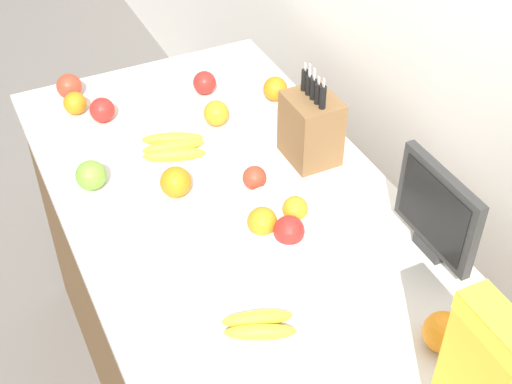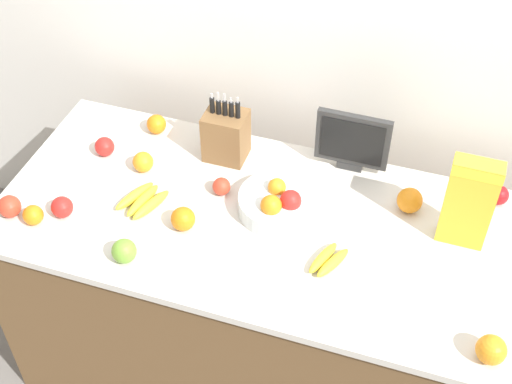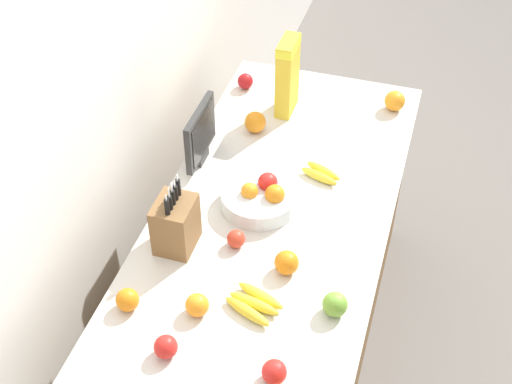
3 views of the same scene
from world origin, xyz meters
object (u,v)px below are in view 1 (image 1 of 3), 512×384
at_px(apple_middle, 205,83).
at_px(orange_back_center, 176,182).
at_px(orange_by_cereal, 216,113).
at_px(knife_block, 311,128).
at_px(banana_bunch_left, 173,147).
at_px(small_monitor, 437,211).
at_px(apple_front, 69,86).
at_px(orange_front_center, 275,89).
at_px(orange_near_bowl, 75,103).
at_px(cereal_box, 483,375).
at_px(apple_rear, 254,178).
at_px(fruit_bowl, 286,229).
at_px(apple_leftmost, 102,110).
at_px(banana_bunch_right, 259,325).
at_px(apple_near_bananas, 91,175).
at_px(orange_mid_left, 443,332).

height_order(apple_middle, orange_back_center, orange_back_center).
bearing_deg(orange_by_cereal, apple_middle, 168.58).
relative_size(knife_block, banana_bunch_left, 1.43).
relative_size(small_monitor, apple_front, 3.40).
distance_m(banana_bunch_left, orange_front_center, 0.40).
bearing_deg(orange_near_bowl, orange_front_center, 71.46).
bearing_deg(orange_near_bowl, cereal_box, 15.33).
xyz_separation_m(apple_rear, apple_front, (-0.65, -0.33, 0.01)).
bearing_deg(cereal_box, fruit_bowl, -173.47).
distance_m(orange_back_center, orange_front_center, 0.54).
bearing_deg(apple_middle, apple_leftmost, -88.29).
relative_size(banana_bunch_right, orange_near_bowl, 2.38).
bearing_deg(orange_front_center, apple_rear, -34.24).
relative_size(orange_back_center, orange_front_center, 1.10).
height_order(small_monitor, apple_leftmost, small_monitor).
relative_size(cereal_box, banana_bunch_left, 1.69).
bearing_deg(apple_rear, apple_near_bananas, -115.73).
relative_size(orange_back_center, orange_mid_left, 0.93).
xyz_separation_m(knife_block, orange_front_center, (-0.31, 0.05, -0.06)).
distance_m(apple_middle, orange_back_center, 0.50).
relative_size(orange_mid_left, orange_near_bowl, 1.27).
height_order(apple_leftmost, apple_rear, apple_leftmost).
xyz_separation_m(apple_leftmost, apple_middle, (-0.01, 0.34, -0.00)).
distance_m(banana_bunch_right, apple_near_bananas, 0.66).
height_order(apple_leftmost, apple_near_bananas, apple_near_bananas).
height_order(apple_leftmost, apple_front, apple_front).
distance_m(apple_leftmost, apple_middle, 0.34).
height_order(cereal_box, apple_rear, cereal_box).
xyz_separation_m(banana_bunch_left, orange_mid_left, (0.89, 0.27, 0.03)).
relative_size(small_monitor, apple_leftmost, 3.56).
relative_size(banana_bunch_right, apple_leftmost, 2.23).
height_order(knife_block, orange_near_bowl, knife_block).
bearing_deg(knife_block, apple_near_bananas, -102.87).
height_order(apple_near_bananas, orange_front_center, apple_near_bananas).
xyz_separation_m(apple_middle, orange_by_cereal, (0.18, -0.04, 0.00)).
bearing_deg(apple_leftmost, small_monitor, 31.84).
relative_size(banana_bunch_left, orange_front_center, 2.62).
height_order(banana_bunch_right, apple_middle, apple_middle).
bearing_deg(banana_bunch_left, small_monitor, 32.69).
xyz_separation_m(apple_front, orange_mid_left, (1.30, 0.46, 0.01)).
bearing_deg(orange_back_center, fruit_bowl, 31.84).
height_order(knife_block, cereal_box, cereal_box).
xyz_separation_m(banana_bunch_left, orange_front_center, (-0.12, 0.39, 0.02)).
height_order(apple_middle, apple_front, apple_front).
relative_size(orange_near_bowl, orange_front_center, 0.92).
height_order(banana_bunch_left, orange_mid_left, orange_mid_left).
xyz_separation_m(apple_middle, orange_back_center, (0.43, -0.26, 0.00)).
xyz_separation_m(orange_mid_left, orange_by_cereal, (-0.96, -0.10, -0.01)).
height_order(knife_block, orange_front_center, knife_block).
relative_size(apple_leftmost, apple_near_bananas, 0.92).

